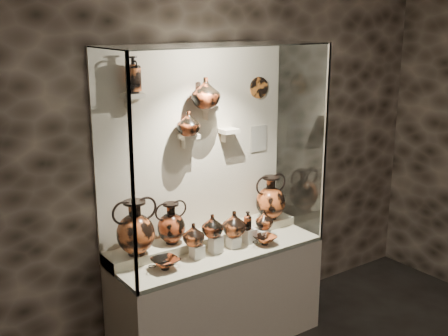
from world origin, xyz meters
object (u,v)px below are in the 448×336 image
(amphora_left, at_px, (136,228))
(jug_a, at_px, (193,234))
(amphora_mid, at_px, (171,223))
(lekythos_tall, at_px, (133,72))
(ovoid_vase_b, at_px, (206,93))
(jug_c, at_px, (234,223))
(kylix_right, at_px, (265,239))
(lekythos_small, at_px, (247,220))
(ovoid_vase_a, at_px, (188,123))
(jug_e, at_px, (264,220))
(kylix_left, at_px, (165,263))
(amphora_right, at_px, (270,198))
(jug_b, at_px, (212,226))

(amphora_left, relative_size, jug_a, 2.42)
(amphora_mid, bearing_deg, lekythos_tall, 173.24)
(amphora_mid, height_order, ovoid_vase_b, ovoid_vase_b)
(amphora_mid, height_order, jug_c, amphora_mid)
(lekythos_tall, bearing_deg, ovoid_vase_b, 18.00)
(kylix_right, height_order, lekythos_tall, lekythos_tall)
(jug_c, bearing_deg, kylix_right, -16.57)
(lekythos_small, distance_m, ovoid_vase_a, 0.90)
(jug_e, bearing_deg, amphora_left, 153.93)
(kylix_left, bearing_deg, jug_c, 12.45)
(amphora_right, bearing_deg, lekythos_small, -156.81)
(kylix_right, relative_size, lekythos_tall, 0.77)
(amphora_left, relative_size, amphora_right, 1.09)
(amphora_left, xyz_separation_m, lekythos_tall, (0.08, 0.10, 1.11))
(amphora_mid, xyz_separation_m, lekythos_tall, (-0.23, 0.06, 1.15))
(ovoid_vase_b, bearing_deg, jug_b, -119.78)
(lekythos_small, relative_size, kylix_right, 0.77)
(amphora_mid, bearing_deg, ovoid_vase_b, 11.06)
(kylix_right, bearing_deg, jug_a, 162.79)
(amphora_mid, relative_size, amphora_right, 0.85)
(lekythos_small, bearing_deg, jug_b, 161.66)
(jug_e, distance_m, kylix_left, 0.97)
(kylix_right, bearing_deg, kylix_left, 169.88)
(amphora_left, xyz_separation_m, ovoid_vase_a, (0.51, 0.08, 0.70))
(lekythos_tall, xyz_separation_m, ovoid_vase_a, (0.43, -0.02, -0.40))
(amphora_right, height_order, ovoid_vase_b, ovoid_vase_b)
(jug_c, relative_size, lekythos_tall, 0.68)
(lekythos_small, height_order, lekythos_tall, lekythos_tall)
(kylix_left, bearing_deg, jug_e, 10.93)
(jug_a, bearing_deg, ovoid_vase_a, 71.37)
(amphora_right, bearing_deg, jug_c, -164.71)
(amphora_left, height_order, jug_b, amphora_left)
(lekythos_small, bearing_deg, amphora_left, 154.54)
(ovoid_vase_a, bearing_deg, jug_a, -114.93)
(amphora_mid, relative_size, lekythos_tall, 1.11)
(jug_e, relative_size, kylix_left, 0.61)
(kylix_left, distance_m, lekythos_tall, 1.37)
(ovoid_vase_b, bearing_deg, amphora_left, 178.00)
(jug_a, height_order, lekythos_tall, lekythos_tall)
(jug_b, bearing_deg, kylix_right, -6.61)
(amphora_left, relative_size, kylix_right, 1.85)
(jug_c, distance_m, jug_e, 0.31)
(lekythos_tall, height_order, ovoid_vase_b, lekythos_tall)
(amphora_right, distance_m, ovoid_vase_b, 1.13)
(amphora_mid, height_order, amphora_right, amphora_right)
(amphora_right, bearing_deg, amphora_mid, 175.41)
(ovoid_vase_a, bearing_deg, amphora_left, -169.91)
(jug_a, bearing_deg, lekythos_tall, 148.58)
(jug_b, distance_m, lekythos_tall, 1.29)
(jug_b, height_order, lekythos_small, jug_b)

